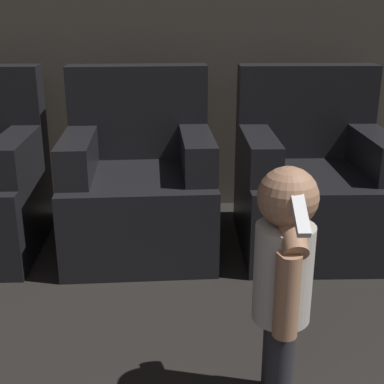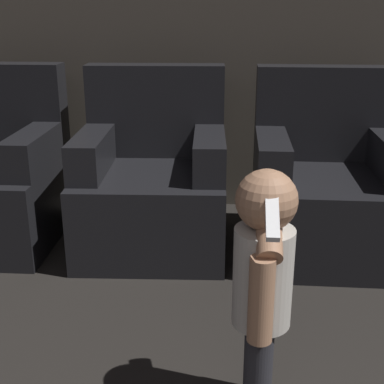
# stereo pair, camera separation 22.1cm
# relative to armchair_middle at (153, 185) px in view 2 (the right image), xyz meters

# --- Properties ---
(wall_back) EXTENTS (8.40, 0.05, 2.60)m
(wall_back) POSITION_rel_armchair_middle_xyz_m (0.11, 0.66, 0.96)
(wall_back) COLOR #51493F
(wall_back) RESTS_ON ground_plane
(armchair_middle) EXTENTS (0.81, 0.82, 0.96)m
(armchair_middle) POSITION_rel_armchair_middle_xyz_m (0.00, 0.00, 0.00)
(armchair_middle) COLOR black
(armchair_middle) RESTS_ON ground_plane
(armchair_right) EXTENTS (0.78, 0.78, 0.96)m
(armchair_right) POSITION_rel_armchair_middle_xyz_m (0.94, 0.00, 0.00)
(armchair_right) COLOR black
(armchair_right) RESTS_ON ground_plane
(person_toddler) EXTENTS (0.18, 0.33, 0.83)m
(person_toddler) POSITION_rel_armchair_middle_xyz_m (0.54, -1.30, 0.15)
(person_toddler) COLOR #28282D
(person_toddler) RESTS_ON ground_plane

